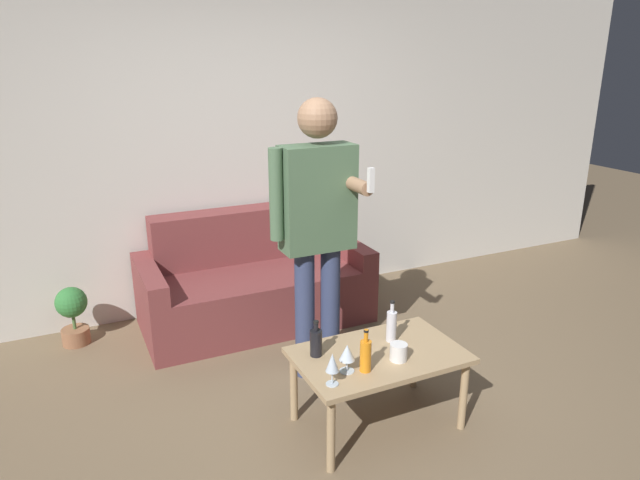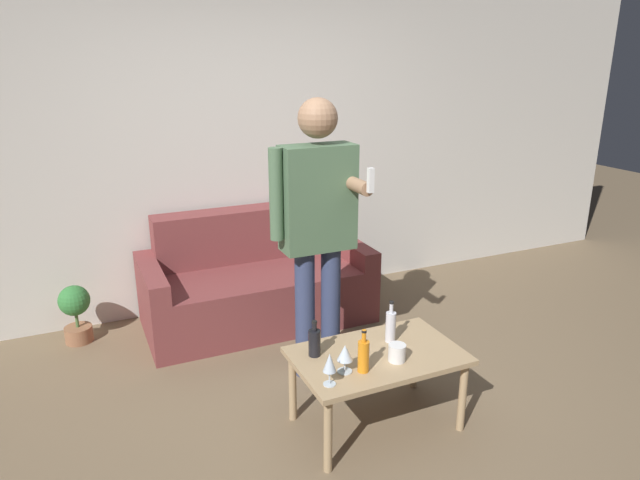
{
  "view_description": "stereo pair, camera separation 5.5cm",
  "coord_description": "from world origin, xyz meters",
  "px_view_note": "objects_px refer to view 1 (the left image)",
  "views": [
    {
      "loc": [
        -1.34,
        -2.35,
        2.01
      ],
      "look_at": [
        0.04,
        0.59,
        0.95
      ],
      "focal_mm": 32.0,
      "sensor_mm": 36.0,
      "label": 1
    },
    {
      "loc": [
        -1.29,
        -2.37,
        2.01
      ],
      "look_at": [
        0.04,
        0.59,
        0.95
      ],
      "focal_mm": 32.0,
      "sensor_mm": 36.0,
      "label": 2
    }
  ],
  "objects_px": {
    "couch": "(253,283)",
    "coffee_table": "(379,362)",
    "bottle_orange": "(316,342)",
    "person_standing_front": "(317,220)"
  },
  "relations": [
    {
      "from": "couch",
      "to": "coffee_table",
      "type": "bearing_deg",
      "value": -83.35
    },
    {
      "from": "coffee_table",
      "to": "bottle_orange",
      "type": "relative_size",
      "value": 4.48
    },
    {
      "from": "couch",
      "to": "person_standing_front",
      "type": "distance_m",
      "value": 1.2
    },
    {
      "from": "person_standing_front",
      "to": "coffee_table",
      "type": "bearing_deg",
      "value": -84.08
    },
    {
      "from": "person_standing_front",
      "to": "couch",
      "type": "bearing_deg",
      "value": 97.17
    },
    {
      "from": "coffee_table",
      "to": "bottle_orange",
      "type": "bearing_deg",
      "value": 158.74
    },
    {
      "from": "person_standing_front",
      "to": "bottle_orange",
      "type": "bearing_deg",
      "value": -115.43
    },
    {
      "from": "coffee_table",
      "to": "person_standing_front",
      "type": "height_order",
      "value": "person_standing_front"
    },
    {
      "from": "bottle_orange",
      "to": "person_standing_front",
      "type": "relative_size",
      "value": 0.12
    },
    {
      "from": "coffee_table",
      "to": "person_standing_front",
      "type": "bearing_deg",
      "value": 95.92
    }
  ]
}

